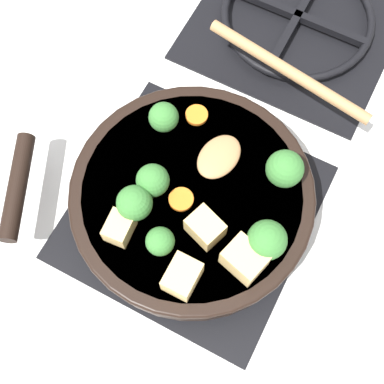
% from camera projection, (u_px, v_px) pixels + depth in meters
% --- Properties ---
extents(ground_plane, '(2.40, 2.40, 0.00)m').
position_uv_depth(ground_plane, '(192.00, 212.00, 0.74)').
color(ground_plane, silver).
extents(front_burner_grate, '(0.31, 0.31, 0.03)m').
position_uv_depth(front_burner_grate, '(192.00, 209.00, 0.73)').
color(front_burner_grate, black).
rests_on(front_burner_grate, ground_plane).
extents(rear_burner_grate, '(0.31, 0.31, 0.03)m').
position_uv_depth(rear_burner_grate, '(297.00, 19.00, 0.85)').
color(rear_burner_grate, black).
rests_on(rear_burner_grate, ground_plane).
extents(skillet_pan, '(0.40, 0.32, 0.05)m').
position_uv_depth(skillet_pan, '(190.00, 198.00, 0.69)').
color(skillet_pan, black).
rests_on(skillet_pan, front_burner_grate).
extents(wooden_spoon, '(0.25, 0.22, 0.02)m').
position_uv_depth(wooden_spoon, '(261.00, 105.00, 0.71)').
color(wooden_spoon, '#A87A4C').
rests_on(wooden_spoon, skillet_pan).
extents(tofu_cube_center_large, '(0.05, 0.05, 0.04)m').
position_uv_depth(tofu_cube_center_large, '(244.00, 259.00, 0.62)').
color(tofu_cube_center_large, '#DBB770').
rests_on(tofu_cube_center_large, skillet_pan).
extents(tofu_cube_near_handle, '(0.03, 0.04, 0.03)m').
position_uv_depth(tofu_cube_near_handle, '(182.00, 277.00, 0.61)').
color(tofu_cube_near_handle, '#DBB770').
rests_on(tofu_cube_near_handle, skillet_pan).
extents(tofu_cube_east_chunk, '(0.05, 0.04, 0.03)m').
position_uv_depth(tofu_cube_east_chunk, '(205.00, 228.00, 0.64)').
color(tofu_cube_east_chunk, '#DBB770').
rests_on(tofu_cube_east_chunk, skillet_pan).
extents(tofu_cube_west_chunk, '(0.03, 0.04, 0.03)m').
position_uv_depth(tofu_cube_west_chunk, '(119.00, 228.00, 0.64)').
color(tofu_cube_west_chunk, '#DBB770').
rests_on(tofu_cube_west_chunk, skillet_pan).
extents(broccoli_floret_near_spoon, '(0.04, 0.04, 0.05)m').
position_uv_depth(broccoli_floret_near_spoon, '(164.00, 117.00, 0.68)').
color(broccoli_floret_near_spoon, '#709956').
rests_on(broccoli_floret_near_spoon, skillet_pan).
extents(broccoli_floret_center_top, '(0.05, 0.05, 0.05)m').
position_uv_depth(broccoli_floret_center_top, '(285.00, 169.00, 0.65)').
color(broccoli_floret_center_top, '#709956').
rests_on(broccoli_floret_center_top, skillet_pan).
extents(broccoli_floret_east_rim, '(0.03, 0.03, 0.04)m').
position_uv_depth(broccoli_floret_east_rim, '(161.00, 242.00, 0.62)').
color(broccoli_floret_east_rim, '#709956').
rests_on(broccoli_floret_east_rim, skillet_pan).
extents(broccoli_floret_west_rim, '(0.04, 0.04, 0.05)m').
position_uv_depth(broccoli_floret_west_rim, '(153.00, 181.00, 0.65)').
color(broccoli_floret_west_rim, '#709956').
rests_on(broccoli_floret_west_rim, skillet_pan).
extents(broccoli_floret_north_edge, '(0.05, 0.05, 0.05)m').
position_uv_depth(broccoli_floret_north_edge, '(267.00, 240.00, 0.62)').
color(broccoli_floret_north_edge, '#709956').
rests_on(broccoli_floret_north_edge, skillet_pan).
extents(broccoli_floret_south_cluster, '(0.04, 0.04, 0.05)m').
position_uv_depth(broccoli_floret_south_cluster, '(134.00, 203.00, 0.63)').
color(broccoli_floret_south_cluster, '#709956').
rests_on(broccoli_floret_south_cluster, skillet_pan).
extents(carrot_slice_orange_thin, '(0.03, 0.03, 0.01)m').
position_uv_depth(carrot_slice_orange_thin, '(197.00, 115.00, 0.71)').
color(carrot_slice_orange_thin, orange).
rests_on(carrot_slice_orange_thin, skillet_pan).
extents(carrot_slice_near_center, '(0.03, 0.03, 0.01)m').
position_uv_depth(carrot_slice_near_center, '(181.00, 199.00, 0.66)').
color(carrot_slice_near_center, orange).
rests_on(carrot_slice_near_center, skillet_pan).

